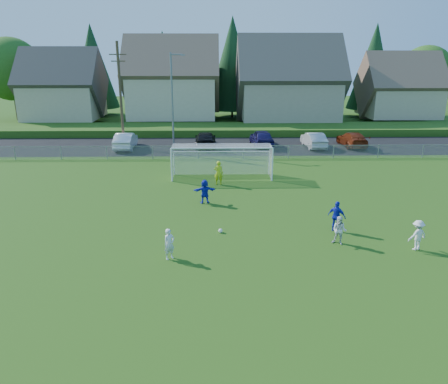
{
  "coord_description": "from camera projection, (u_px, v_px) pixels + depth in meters",
  "views": [
    {
      "loc": [
        -0.49,
        -15.67,
        9.0
      ],
      "look_at": [
        0.0,
        8.0,
        1.4
      ],
      "focal_mm": 35.0,
      "sensor_mm": 36.0,
      "label": 1
    }
  ],
  "objects": [
    {
      "name": "player_blue_b",
      "position": [
        205.0,
        191.0,
        27.08
      ],
      "size": [
        1.45,
        0.65,
        1.51
      ],
      "primitive_type": "imported",
      "rotation": [
        0.0,
        0.0,
        3.29
      ],
      "color": "#1321B6",
      "rests_on": "ground"
    },
    {
      "name": "soccer_goal",
      "position": [
        222.0,
        156.0,
        32.45
      ],
      "size": [
        7.42,
        1.9,
        2.5
      ],
      "color": "white",
      "rests_on": "ground"
    },
    {
      "name": "tree_row",
      "position": [
        225.0,
        68.0,
        61.97
      ],
      "size": [
        65.98,
        12.36,
        13.8
      ],
      "color": "#382616",
      "rests_on": "ground"
    },
    {
      "name": "player_white_b",
      "position": [
        339.0,
        230.0,
        21.24
      ],
      "size": [
        0.88,
        0.83,
        1.44
      ],
      "primitive_type": "imported",
      "rotation": [
        0.0,
        0.0,
        -0.54
      ],
      "color": "silver",
      "rests_on": "ground"
    },
    {
      "name": "goalkeeper",
      "position": [
        219.0,
        173.0,
        30.88
      ],
      "size": [
        0.65,
        0.44,
        1.72
      ],
      "primitive_type": "imported",
      "rotation": [
        0.0,
        0.0,
        3.09
      ],
      "color": "#B4C917",
      "rests_on": "ground"
    },
    {
      "name": "asphalt_lot",
      "position": [
        220.0,
        146.0,
        43.85
      ],
      "size": [
        60.0,
        60.0,
        0.0
      ],
      "primitive_type": "plane",
      "color": "black",
      "rests_on": "ground"
    },
    {
      "name": "car_b",
      "position": [
        126.0,
        141.0,
        42.42
      ],
      "size": [
        1.77,
        4.83,
        1.58
      ],
      "primitive_type": "imported",
      "rotation": [
        0.0,
        0.0,
        3.16
      ],
      "color": "silver",
      "rests_on": "ground"
    },
    {
      "name": "car_g",
      "position": [
        352.0,
        139.0,
        43.43
      ],
      "size": [
        2.19,
        5.02,
        1.43
      ],
      "primitive_type": "imported",
      "rotation": [
        0.0,
        0.0,
        3.18
      ],
      "color": "#67210B",
      "rests_on": "ground"
    },
    {
      "name": "soccer_ball",
      "position": [
        220.0,
        231.0,
        22.78
      ],
      "size": [
        0.22,
        0.22,
        0.22
      ],
      "primitive_type": "sphere",
      "color": "white",
      "rests_on": "ground"
    },
    {
      "name": "player_white_a",
      "position": [
        169.0,
        244.0,
        19.73
      ],
      "size": [
        0.63,
        0.6,
        1.45
      ],
      "primitive_type": "imported",
      "rotation": [
        0.0,
        0.0,
        0.66
      ],
      "color": "silver",
      "rests_on": "ground"
    },
    {
      "name": "player_blue_a",
      "position": [
        337.0,
        216.0,
        22.8
      ],
      "size": [
        1.01,
        0.88,
        1.63
      ],
      "primitive_type": "imported",
      "rotation": [
        0.0,
        0.0,
        2.52
      ],
      "color": "#1321B6",
      "rests_on": "ground"
    },
    {
      "name": "ground",
      "position": [
        228.0,
        285.0,
        17.68
      ],
      "size": [
        160.0,
        160.0,
        0.0
      ],
      "primitive_type": "plane",
      "color": "#193D0C",
      "rests_on": "ground"
    },
    {
      "name": "chainlink_fence",
      "position": [
        221.0,
        152.0,
        38.42
      ],
      "size": [
        52.06,
        0.06,
        1.2
      ],
      "color": "gray",
      "rests_on": "ground"
    },
    {
      "name": "houses_row",
      "position": [
        234.0,
        66.0,
        55.89
      ],
      "size": [
        53.9,
        11.45,
        13.27
      ],
      "color": "tan",
      "rests_on": "ground"
    },
    {
      "name": "car_f",
      "position": [
        314.0,
        140.0,
        43.01
      ],
      "size": [
        1.84,
        4.64,
        1.5
      ],
      "primitive_type": "imported",
      "rotation": [
        0.0,
        0.0,
        3.2
      ],
      "color": "#B5B5B5",
      "rests_on": "ground"
    },
    {
      "name": "car_e",
      "position": [
        262.0,
        138.0,
        43.71
      ],
      "size": [
        2.27,
        4.92,
        1.63
      ],
      "primitive_type": "imported",
      "rotation": [
        0.0,
        0.0,
        3.21
      ],
      "color": "#181447",
      "rests_on": "ground"
    },
    {
      "name": "player_white_c",
      "position": [
        418.0,
        235.0,
        20.64
      ],
      "size": [
        1.09,
        0.83,
        1.49
      ],
      "primitive_type": "imported",
      "rotation": [
        0.0,
        0.0,
        3.47
      ],
      "color": "silver",
      "rests_on": "ground"
    },
    {
      "name": "streetlight",
      "position": [
        173.0,
        99.0,
        40.86
      ],
      "size": [
        1.38,
        0.18,
        9.0
      ],
      "color": "slate",
      "rests_on": "ground"
    },
    {
      "name": "car_d",
      "position": [
        205.0,
        139.0,
        43.32
      ],
      "size": [
        2.16,
        5.06,
        1.45
      ],
      "primitive_type": "imported",
      "rotation": [
        0.0,
        0.0,
        3.17
      ],
      "color": "black",
      "rests_on": "ground"
    },
    {
      "name": "utility_pole",
      "position": [
        121.0,
        95.0,
        41.62
      ],
      "size": [
        1.6,
        0.26,
        10.0
      ],
      "color": "#473321",
      "rests_on": "ground"
    },
    {
      "name": "grass_embankment",
      "position": [
        219.0,
        129.0,
        50.87
      ],
      "size": [
        70.0,
        6.0,
        0.8
      ],
      "primitive_type": "cube",
      "color": "#1E420F",
      "rests_on": "ground"
    }
  ]
}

